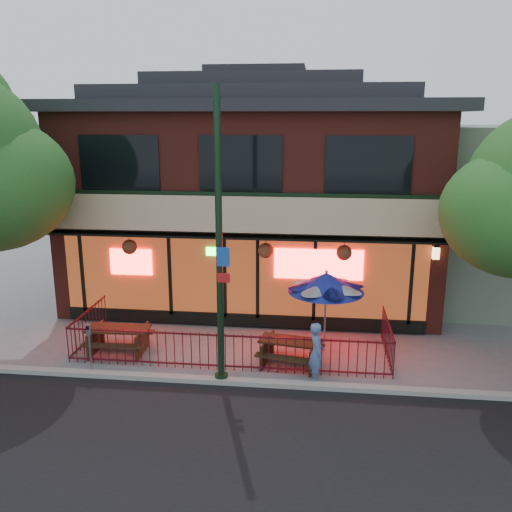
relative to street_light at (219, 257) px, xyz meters
The scene contains 11 objects.
ground 3.17m from the street_light, 90.34° to the left, with size 80.00×80.00×0.00m, color gray.
curb 3.09m from the street_light, 91.40° to the right, with size 80.00×0.25×0.12m, color #999993.
restaurant_building 7.58m from the street_light, 90.02° to the left, with size 12.96×9.49×8.05m.
neighbor_building 12.11m from the street_light, 42.01° to the left, with size 6.00×7.00×6.00m, color slate.
patio_fence 2.68m from the street_light, 90.15° to the left, with size 8.44×2.62×1.00m.
street_light is the anchor object (origin of this frame).
picnic_table_left 4.31m from the street_light, 156.37° to the left, with size 1.73×1.35×0.72m.
picnic_table_right 3.35m from the street_light, 34.72° to the left, with size 1.81×1.51×0.69m.
patio_umbrella 3.45m from the street_light, 39.37° to the left, with size 2.05×2.05×2.34m.
pedestrian 3.32m from the street_light, ahead, with size 0.56×0.37×1.52m, color #516CA3.
parking_meter_near 4.01m from the street_light, behind, with size 0.15×0.14×1.34m.
Camera 1 is at (2.22, -12.34, 6.29)m, focal length 38.00 mm.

